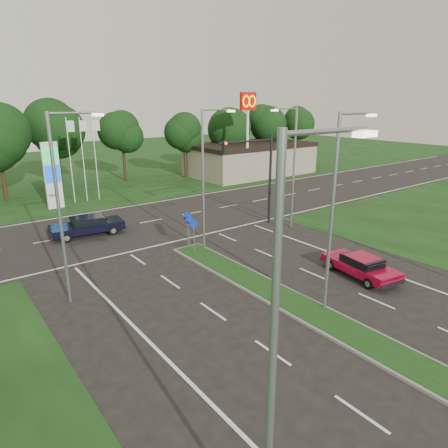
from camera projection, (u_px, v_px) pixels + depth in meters
ground at (447, 386)px, 13.76m from camera, size 160.00×160.00×0.00m
verge_far at (42, 172)px, 55.69m from camera, size 160.00×50.00×0.02m
cross_road at (140, 223)px, 32.06m from camera, size 160.00×12.00×0.02m
median_kerb at (349, 333)px, 16.79m from camera, size 2.00×26.00×0.12m
commercial_building at (250, 159)px, 53.29m from camera, size 16.00×9.00×4.00m
streetlight_median_near at (335, 204)px, 17.41m from camera, size 2.53×0.22×9.00m
streetlight_median_far at (206, 173)px, 25.04m from camera, size 2.53×0.22×9.00m
streetlight_left_near at (281, 341)px, 7.48m from camera, size 2.53×0.22×9.00m
streetlight_left_far at (62, 200)px, 18.16m from camera, size 2.53×0.22×9.00m
streetlight_right_far at (292, 162)px, 29.53m from camera, size 2.53×0.22×9.00m
traffic_signal at (258, 167)px, 30.25m from camera, size 5.10×0.42×7.00m
median_signs at (190, 226)px, 25.76m from camera, size 1.16×1.76×2.38m
gas_pylon at (54, 173)px, 35.83m from camera, size 5.80×1.26×8.00m
mcdonalds_sign at (248, 114)px, 46.16m from camera, size 2.20×0.47×10.40m
treeline_far at (70, 127)px, 42.25m from camera, size 6.00×6.00×9.90m
red_sedan at (361, 265)px, 22.18m from camera, size 2.48×4.64×1.21m
navy_sedan at (87, 225)px, 29.03m from camera, size 5.25×2.60×1.39m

